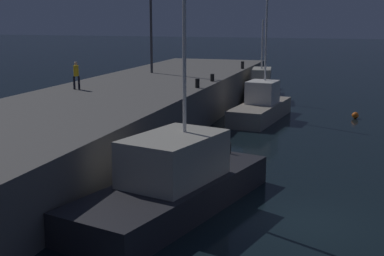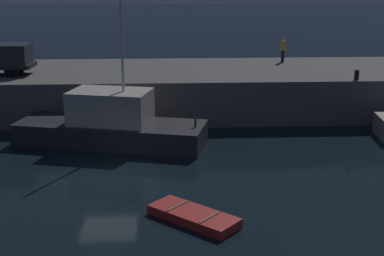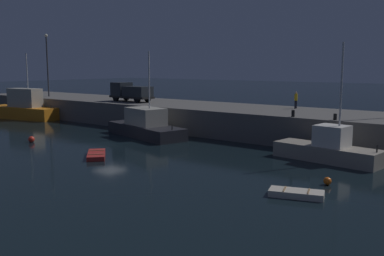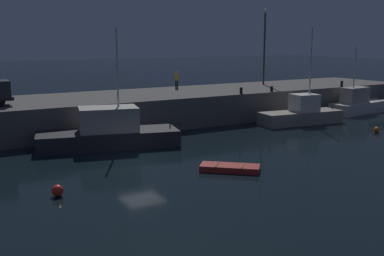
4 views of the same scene
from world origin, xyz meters
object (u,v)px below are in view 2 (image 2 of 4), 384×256
dinghy_orange_near (193,216)px  bollard_east (357,75)px  fishing_boat_white (111,124)px  dockworker (283,48)px

dinghy_orange_near → bollard_east: (10.41, 12.93, 2.82)m
fishing_boat_white → bollard_east: bearing=13.2°
fishing_boat_white → dinghy_orange_near: size_ratio=3.04×
dinghy_orange_near → dockworker: bearing=69.4°
fishing_boat_white → bollard_east: fishing_boat_white is taller
fishing_boat_white → dinghy_orange_near: 10.37m
fishing_boat_white → bollard_east: 14.77m
dockworker → bollard_east: size_ratio=2.93×
fishing_boat_white → bollard_east: (14.26, 3.33, 1.92)m
dockworker → fishing_boat_white: bearing=-137.6°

